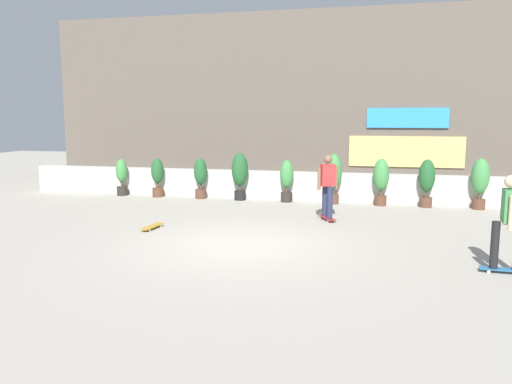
{
  "coord_description": "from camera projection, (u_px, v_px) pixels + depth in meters",
  "views": [
    {
      "loc": [
        2.74,
        -10.04,
        2.68
      ],
      "look_at": [
        0.0,
        1.5,
        0.9
      ],
      "focal_mm": 35.8,
      "sensor_mm": 36.0,
      "label": 1
    }
  ],
  "objects": [
    {
      "name": "planter_wall",
      "position": [
        288.0,
        186.0,
        16.39
      ],
      "size": [
        18.0,
        0.4,
        0.9
      ],
      "primitive_type": "cube",
      "color": "beige",
      "rests_on": "ground"
    },
    {
      "name": "potted_plant_8",
      "position": [
        480.0,
        180.0,
        14.61
      ],
      "size": [
        0.5,
        0.5,
        1.48
      ],
      "color": "brown",
      "rests_on": "ground"
    },
    {
      "name": "potted_plant_7",
      "position": [
        427.0,
        180.0,
        14.94
      ],
      "size": [
        0.47,
        0.47,
        1.42
      ],
      "color": "brown",
      "rests_on": "ground"
    },
    {
      "name": "ground_plane",
      "position": [
        240.0,
        245.0,
        10.68
      ],
      "size": [
        48.0,
        48.0,
        0.0
      ],
      "primitive_type": "plane",
      "color": "#A8A093"
    },
    {
      "name": "skater_far_right",
      "position": [
        508.0,
        219.0,
        8.62
      ],
      "size": [
        0.81,
        0.56,
        1.7
      ],
      "color": "#266699",
      "rests_on": "ground"
    },
    {
      "name": "potted_plant_2",
      "position": [
        201.0,
        176.0,
        16.55
      ],
      "size": [
        0.42,
        0.42,
        1.32
      ],
      "color": "brown",
      "rests_on": "ground"
    },
    {
      "name": "skateboard_near_camera",
      "position": [
        152.0,
        226.0,
        12.16
      ],
      "size": [
        0.28,
        0.82,
        0.08
      ],
      "color": "#BF8C26",
      "rests_on": "ground"
    },
    {
      "name": "potted_plant_3",
      "position": [
        240.0,
        173.0,
        16.23
      ],
      "size": [
        0.52,
        0.52,
        1.52
      ],
      "color": "black",
      "rests_on": "ground"
    },
    {
      "name": "potted_plant_4",
      "position": [
        287.0,
        179.0,
        15.91
      ],
      "size": [
        0.42,
        0.42,
        1.31
      ],
      "color": "#2D2823",
      "rests_on": "ground"
    },
    {
      "name": "building_backdrop",
      "position": [
        307.0,
        101.0,
        19.82
      ],
      "size": [
        20.0,
        2.08,
        6.5
      ],
      "color": "#60564C",
      "rests_on": "ground"
    },
    {
      "name": "potted_plant_1",
      "position": [
        157.0,
        176.0,
        16.9
      ],
      "size": [
        0.41,
        0.41,
        1.29
      ],
      "color": "brown",
      "rests_on": "ground"
    },
    {
      "name": "potted_plant_6",
      "position": [
        381.0,
        179.0,
        15.24
      ],
      "size": [
        0.47,
        0.47,
        1.41
      ],
      "color": "brown",
      "rests_on": "ground"
    },
    {
      "name": "potted_plant_0",
      "position": [
        122.0,
        176.0,
        17.21
      ],
      "size": [
        0.38,
        0.38,
        1.23
      ],
      "color": "#2D2823",
      "rests_on": "ground"
    },
    {
      "name": "skater_mid_plaza",
      "position": [
        328.0,
        184.0,
        13.06
      ],
      "size": [
        0.54,
        0.8,
        1.7
      ],
      "color": "maroon",
      "rests_on": "ground"
    },
    {
      "name": "potted_plant_5",
      "position": [
        333.0,
        175.0,
        15.55
      ],
      "size": [
        0.53,
        0.53,
        1.53
      ],
      "color": "brown",
      "rests_on": "ground"
    }
  ]
}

